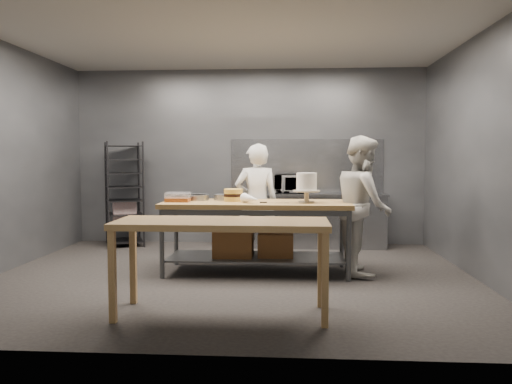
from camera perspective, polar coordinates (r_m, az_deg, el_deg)
ground at (r=6.34m, az=-2.68°, el=-9.62°), size 6.00×6.00×0.00m
back_wall at (r=8.65m, az=-0.85°, el=4.05°), size 6.00×0.04×3.00m
work_table at (r=6.45m, az=-0.19°, el=-4.20°), size 2.40×0.90×0.92m
near_counter at (r=4.71m, az=-3.95°, el=-4.31°), size 2.00×0.70×0.90m
back_counter at (r=8.38m, az=5.83°, el=-3.16°), size 2.60×0.60×0.90m
splashback_panel at (r=8.61m, az=5.80°, el=3.03°), size 2.60×0.02×0.90m
speed_rack at (r=8.71m, az=-14.82°, el=-0.33°), size 0.81×0.84×1.75m
chef_behind at (r=7.06m, az=0.06°, el=-1.30°), size 0.66×0.48×1.68m
chef_right at (r=6.51m, az=12.12°, el=-1.47°), size 0.69×0.87×1.77m
microwave at (r=8.32m, az=4.03°, el=0.94°), size 0.54×0.37×0.30m
frosted_cake_stand at (r=6.29m, az=5.80°, el=0.92°), size 0.34×0.34×0.38m
layer_cake at (r=6.50m, az=-2.61°, el=-0.35°), size 0.24×0.24×0.16m
cake_pans at (r=6.72m, az=-6.52°, el=-0.60°), size 0.82×0.39×0.07m
piping_bag at (r=6.17m, az=-0.55°, el=-0.77°), size 0.30×0.39×0.12m
offset_spatula at (r=6.24m, az=1.65°, el=-1.22°), size 0.36×0.02×0.02m
pastry_clamshells at (r=6.59m, az=-8.91°, el=-0.54°), size 0.35×0.41×0.11m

